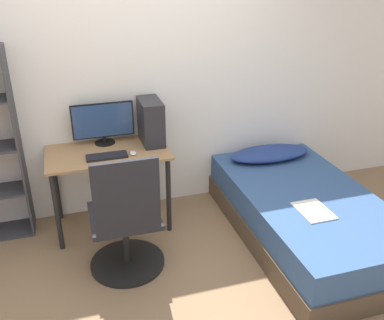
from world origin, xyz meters
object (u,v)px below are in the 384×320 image
at_px(monitor, 103,122).
at_px(keyboard, 107,156).
at_px(bed, 305,215).
at_px(office_chair, 126,229).
at_px(pc_tower, 151,122).

distance_m(monitor, keyboard, 0.37).
xyz_separation_m(bed, monitor, (-1.59, 0.89, 0.72)).
bearing_deg(monitor, bed, -29.33).
relative_size(bed, monitor, 3.64).
relative_size(monitor, keyboard, 1.60).
distance_m(office_chair, bed, 1.57).
height_order(monitor, keyboard, monitor).
height_order(bed, keyboard, keyboard).
height_order(office_chair, pc_tower, pc_tower).
bearing_deg(pc_tower, keyboard, -153.19).
bearing_deg(office_chair, bed, -0.03).
bearing_deg(pc_tower, monitor, 166.24).
xyz_separation_m(office_chair, bed, (1.56, -0.00, -0.17)).
distance_m(office_chair, monitor, 1.05).
relative_size(keyboard, pc_tower, 0.87).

